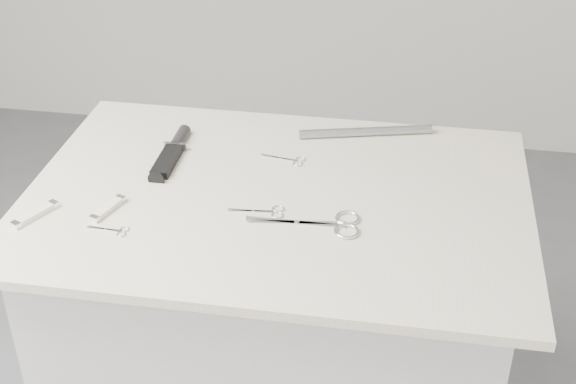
% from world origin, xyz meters
% --- Properties ---
extents(plinth, '(0.90, 0.60, 0.90)m').
position_xyz_m(plinth, '(0.00, 0.00, 0.45)').
color(plinth, beige).
rests_on(plinth, ground).
extents(display_board, '(1.00, 0.70, 0.02)m').
position_xyz_m(display_board, '(0.00, 0.00, 0.91)').
color(display_board, beige).
rests_on(display_board, plinth).
extents(large_shears, '(0.21, 0.09, 0.01)m').
position_xyz_m(large_shears, '(0.12, -0.09, 0.92)').
color(large_shears, silver).
rests_on(large_shears, display_board).
extents(embroidery_scissors_a, '(0.11, 0.05, 0.00)m').
position_xyz_m(embroidery_scissors_a, '(-0.01, -0.07, 0.92)').
color(embroidery_scissors_a, silver).
rests_on(embroidery_scissors_a, display_board).
extents(embroidery_scissors_b, '(0.10, 0.04, 0.00)m').
position_xyz_m(embroidery_scissors_b, '(0.00, 0.14, 0.92)').
color(embroidery_scissors_b, silver).
rests_on(embroidery_scissors_b, display_board).
extents(tiny_scissors, '(0.08, 0.03, 0.00)m').
position_xyz_m(tiny_scissors, '(-0.28, -0.18, 0.92)').
color(tiny_scissors, silver).
rests_on(tiny_scissors, display_board).
extents(sheathed_knife, '(0.05, 0.21, 0.03)m').
position_xyz_m(sheathed_knife, '(-0.25, 0.13, 0.93)').
color(sheathed_knife, black).
rests_on(sheathed_knife, display_board).
extents(pocket_knife_a, '(0.06, 0.10, 0.01)m').
position_xyz_m(pocket_knife_a, '(-0.44, -0.15, 0.93)').
color(pocket_knife_a, silver).
rests_on(pocket_knife_a, display_board).
extents(pocket_knife_b, '(0.05, 0.09, 0.01)m').
position_xyz_m(pocket_knife_b, '(-0.31, -0.11, 0.93)').
color(pocket_knife_b, silver).
rests_on(pocket_knife_b, display_board).
extents(metal_rail, '(0.30, 0.10, 0.02)m').
position_xyz_m(metal_rail, '(0.15, 0.28, 0.93)').
color(metal_rail, gray).
rests_on(metal_rail, display_board).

